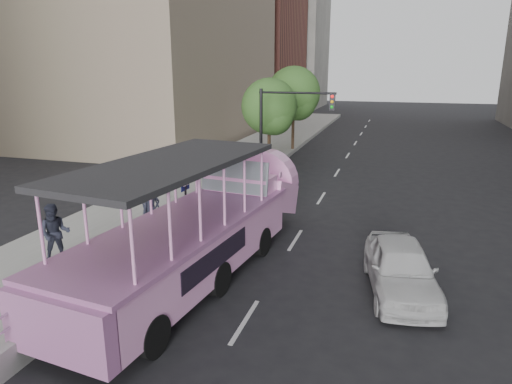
{
  "coord_description": "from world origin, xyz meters",
  "views": [
    {
      "loc": [
        4.36,
        -11.86,
        6.3
      ],
      "look_at": [
        -0.21,
        2.88,
        2.08
      ],
      "focal_mm": 32.0,
      "sensor_mm": 36.0,
      "label": 1
    }
  ],
  "objects_px": {
    "pedestrian_mid": "(55,233)",
    "car": "(401,268)",
    "pedestrian_far": "(149,202)",
    "street_tree_near": "(271,109)",
    "street_tree_far": "(295,95)",
    "pedestrian_near": "(151,210)",
    "duck_boat": "(203,227)",
    "parking_sign": "(186,194)",
    "traffic_signal": "(282,121)"
  },
  "relations": [
    {
      "from": "car",
      "to": "street_tree_near",
      "type": "bearing_deg",
      "value": 108.14
    },
    {
      "from": "street_tree_far",
      "to": "parking_sign",
      "type": "bearing_deg",
      "value": -89.68
    },
    {
      "from": "pedestrian_mid",
      "to": "car",
      "type": "bearing_deg",
      "value": -20.57
    },
    {
      "from": "pedestrian_near",
      "to": "pedestrian_far",
      "type": "relative_size",
      "value": 1.07
    },
    {
      "from": "pedestrian_far",
      "to": "street_tree_near",
      "type": "relative_size",
      "value": 0.3
    },
    {
      "from": "duck_boat",
      "to": "pedestrian_far",
      "type": "relative_size",
      "value": 6.81
    },
    {
      "from": "car",
      "to": "pedestrian_mid",
      "type": "bearing_deg",
      "value": 179.41
    },
    {
      "from": "pedestrian_near",
      "to": "street_tree_near",
      "type": "distance_m",
      "value": 13.91
    },
    {
      "from": "traffic_signal",
      "to": "street_tree_far",
      "type": "height_order",
      "value": "street_tree_far"
    },
    {
      "from": "street_tree_far",
      "to": "pedestrian_near",
      "type": "bearing_deg",
      "value": -92.78
    },
    {
      "from": "duck_boat",
      "to": "parking_sign",
      "type": "xyz_separation_m",
      "value": [
        -1.73,
        2.4,
        0.33
      ]
    },
    {
      "from": "pedestrian_mid",
      "to": "street_tree_near",
      "type": "xyz_separation_m",
      "value": [
        2.36,
        16.8,
        2.55
      ]
    },
    {
      "from": "duck_boat",
      "to": "street_tree_far",
      "type": "distance_m",
      "value": 21.6
    },
    {
      "from": "car",
      "to": "street_tree_far",
      "type": "bearing_deg",
      "value": 100.45
    },
    {
      "from": "pedestrian_far",
      "to": "street_tree_far",
      "type": "xyz_separation_m",
      "value": [
        1.71,
        18.51,
        3.14
      ]
    },
    {
      "from": "duck_boat",
      "to": "pedestrian_near",
      "type": "xyz_separation_m",
      "value": [
        -2.79,
        1.68,
        -0.2
      ]
    },
    {
      "from": "pedestrian_far",
      "to": "pedestrian_mid",
      "type": "bearing_deg",
      "value": -177.85
    },
    {
      "from": "duck_boat",
      "to": "pedestrian_near",
      "type": "bearing_deg",
      "value": 148.88
    },
    {
      "from": "duck_boat",
      "to": "car",
      "type": "xyz_separation_m",
      "value": [
        6.04,
        0.26,
        -0.68
      ]
    },
    {
      "from": "car",
      "to": "pedestrian_mid",
      "type": "height_order",
      "value": "pedestrian_mid"
    },
    {
      "from": "pedestrian_mid",
      "to": "parking_sign",
      "type": "relative_size",
      "value": 0.69
    },
    {
      "from": "car",
      "to": "street_tree_near",
      "type": "relative_size",
      "value": 0.78
    },
    {
      "from": "traffic_signal",
      "to": "street_tree_near",
      "type": "distance_m",
      "value": 3.8
    },
    {
      "from": "pedestrian_near",
      "to": "parking_sign",
      "type": "height_order",
      "value": "parking_sign"
    },
    {
      "from": "car",
      "to": "street_tree_near",
      "type": "distance_m",
      "value": 17.36
    },
    {
      "from": "pedestrian_far",
      "to": "street_tree_far",
      "type": "bearing_deg",
      "value": 7.99
    },
    {
      "from": "parking_sign",
      "to": "traffic_signal",
      "type": "distance_m",
      "value": 9.74
    },
    {
      "from": "pedestrian_mid",
      "to": "traffic_signal",
      "type": "bearing_deg",
      "value": 43.5
    },
    {
      "from": "traffic_signal",
      "to": "car",
      "type": "bearing_deg",
      "value": -60.92
    },
    {
      "from": "car",
      "to": "street_tree_near",
      "type": "xyz_separation_m",
      "value": [
        -8.07,
        15.07,
        3.06
      ]
    },
    {
      "from": "street_tree_near",
      "to": "street_tree_far",
      "type": "relative_size",
      "value": 0.89
    },
    {
      "from": "pedestrian_far",
      "to": "parking_sign",
      "type": "bearing_deg",
      "value": -89.61
    },
    {
      "from": "pedestrian_near",
      "to": "traffic_signal",
      "type": "bearing_deg",
      "value": 19.88
    },
    {
      "from": "parking_sign",
      "to": "duck_boat",
      "type": "bearing_deg",
      "value": -54.27
    },
    {
      "from": "car",
      "to": "street_tree_far",
      "type": "height_order",
      "value": "street_tree_far"
    },
    {
      "from": "duck_boat",
      "to": "car",
      "type": "bearing_deg",
      "value": 2.48
    },
    {
      "from": "duck_boat",
      "to": "pedestrian_mid",
      "type": "relative_size",
      "value": 6.14
    },
    {
      "from": "car",
      "to": "pedestrian_near",
      "type": "relative_size",
      "value": 2.38
    },
    {
      "from": "parking_sign",
      "to": "street_tree_far",
      "type": "bearing_deg",
      "value": 90.32
    },
    {
      "from": "duck_boat",
      "to": "street_tree_near",
      "type": "distance_m",
      "value": 15.64
    },
    {
      "from": "pedestrian_near",
      "to": "traffic_signal",
      "type": "height_order",
      "value": "traffic_signal"
    },
    {
      "from": "duck_boat",
      "to": "traffic_signal",
      "type": "distance_m",
      "value": 12.09
    },
    {
      "from": "pedestrian_near",
      "to": "street_tree_far",
      "type": "xyz_separation_m",
      "value": [
        0.95,
        19.65,
        3.08
      ]
    },
    {
      "from": "duck_boat",
      "to": "parking_sign",
      "type": "relative_size",
      "value": 4.23
    },
    {
      "from": "pedestrian_far",
      "to": "duck_boat",
      "type": "bearing_deg",
      "value": -115.19
    },
    {
      "from": "pedestrian_mid",
      "to": "traffic_signal",
      "type": "xyz_separation_m",
      "value": [
        3.96,
        13.37,
        2.23
      ]
    },
    {
      "from": "pedestrian_far",
      "to": "traffic_signal",
      "type": "distance_m",
      "value": 9.88
    },
    {
      "from": "pedestrian_near",
      "to": "street_tree_far",
      "type": "bearing_deg",
      "value": 30.06
    },
    {
      "from": "duck_boat",
      "to": "street_tree_far",
      "type": "height_order",
      "value": "street_tree_far"
    },
    {
      "from": "street_tree_near",
      "to": "street_tree_far",
      "type": "xyz_separation_m",
      "value": [
        0.2,
        6.0,
        0.49
      ]
    }
  ]
}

